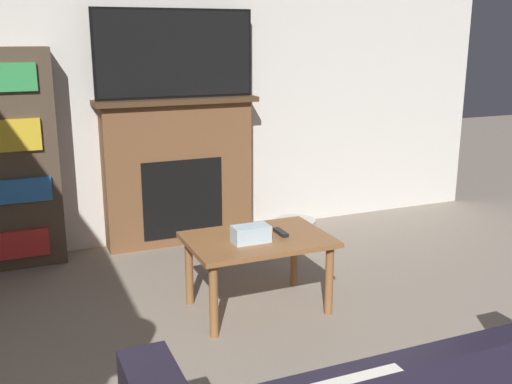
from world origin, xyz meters
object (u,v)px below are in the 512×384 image
Objects in this scene: tv at (175,54)px; coffee_table at (258,248)px; fireplace at (178,171)px; bookshelf at (8,160)px; storage_basket at (295,232)px.

tv reaches higher than coffee_table.
bookshelf is at bearing -178.95° from fireplace.
bookshelf is (-1.25, -0.00, -0.73)m from tv.
fireplace is 1.27m from bookshelf.
storage_basket is (0.83, -0.42, -1.41)m from tv.
fireplace is at bearing 1.05° from bookshelf.
bookshelf is (-1.25, -0.02, 0.20)m from fireplace.
tv is 0.79× the size of bookshelf.
coffee_table reaches higher than storage_basket.
fireplace is at bearing 152.08° from storage_basket.
storage_basket is at bearing 52.68° from coffee_table.
bookshelf is at bearing -179.86° from tv.
tv is at bearing 93.98° from coffee_table.
bookshelf is (-1.35, 1.39, 0.39)m from coffee_table.
fireplace is 0.81× the size of bookshelf.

